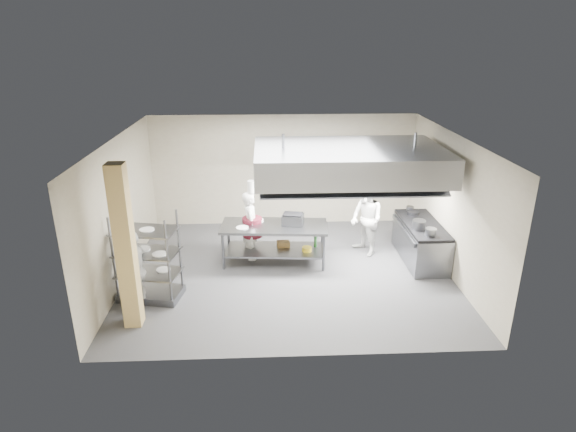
{
  "coord_description": "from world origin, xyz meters",
  "views": [
    {
      "loc": [
        -0.47,
        -9.53,
        4.93
      ],
      "look_at": [
        -0.01,
        0.2,
        1.25
      ],
      "focal_mm": 30.0,
      "sensor_mm": 36.0,
      "label": 1
    }
  ],
  "objects_px": {
    "chef_head": "(251,225)",
    "griddle": "(293,219)",
    "chef_line": "(366,220)",
    "chef_plating": "(136,270)",
    "stockpot": "(419,225)",
    "cooking_range": "(420,243)",
    "island": "(274,243)",
    "pass_rack": "(147,257)"
  },
  "relations": [
    {
      "from": "pass_rack",
      "to": "chef_plating",
      "type": "distance_m",
      "value": 0.42
    },
    {
      "from": "pass_rack",
      "to": "chef_line",
      "type": "relative_size",
      "value": 1.03
    },
    {
      "from": "chef_plating",
      "to": "chef_head",
      "type": "bearing_deg",
      "value": 140.14
    },
    {
      "from": "stockpot",
      "to": "chef_plating",
      "type": "bearing_deg",
      "value": -165.35
    },
    {
      "from": "cooking_range",
      "to": "chef_plating",
      "type": "height_order",
      "value": "chef_plating"
    },
    {
      "from": "island",
      "to": "griddle",
      "type": "height_order",
      "value": "griddle"
    },
    {
      "from": "chef_line",
      "to": "chef_head",
      "type": "bearing_deg",
      "value": -111.74
    },
    {
      "from": "stockpot",
      "to": "island",
      "type": "bearing_deg",
      "value": 173.71
    },
    {
      "from": "cooking_range",
      "to": "chef_plating",
      "type": "bearing_deg",
      "value": -162.98
    },
    {
      "from": "island",
      "to": "chef_line",
      "type": "distance_m",
      "value": 2.24
    },
    {
      "from": "island",
      "to": "chef_head",
      "type": "relative_size",
      "value": 1.47
    },
    {
      "from": "island",
      "to": "pass_rack",
      "type": "relative_size",
      "value": 1.34
    },
    {
      "from": "chef_head",
      "to": "stockpot",
      "type": "height_order",
      "value": "chef_head"
    },
    {
      "from": "island",
      "to": "chef_plating",
      "type": "height_order",
      "value": "chef_plating"
    },
    {
      "from": "pass_rack",
      "to": "chef_plating",
      "type": "bearing_deg",
      "value": -99.33
    },
    {
      "from": "cooking_range",
      "to": "island",
      "type": "bearing_deg",
      "value": 179.44
    },
    {
      "from": "chef_head",
      "to": "chef_plating",
      "type": "height_order",
      "value": "chef_head"
    },
    {
      "from": "island",
      "to": "stockpot",
      "type": "distance_m",
      "value": 3.26
    },
    {
      "from": "cooking_range",
      "to": "chef_line",
      "type": "height_order",
      "value": "chef_line"
    },
    {
      "from": "island",
      "to": "chef_plating",
      "type": "bearing_deg",
      "value": -140.11
    },
    {
      "from": "chef_head",
      "to": "chef_line",
      "type": "height_order",
      "value": "chef_line"
    },
    {
      "from": "chef_line",
      "to": "griddle",
      "type": "relative_size",
      "value": 3.73
    },
    {
      "from": "griddle",
      "to": "stockpot",
      "type": "xyz_separation_m",
      "value": [
        2.77,
        -0.39,
        -0.02
      ]
    },
    {
      "from": "pass_rack",
      "to": "cooking_range",
      "type": "bearing_deg",
      "value": 24.96
    },
    {
      "from": "chef_line",
      "to": "chef_plating",
      "type": "xyz_separation_m",
      "value": [
        -4.81,
        -2.22,
        -0.07
      ]
    },
    {
      "from": "pass_rack",
      "to": "stockpot",
      "type": "xyz_separation_m",
      "value": [
        5.69,
        1.14,
        0.11
      ]
    },
    {
      "from": "cooking_range",
      "to": "chef_line",
      "type": "relative_size",
      "value": 1.15
    },
    {
      "from": "chef_plating",
      "to": "stockpot",
      "type": "bearing_deg",
      "value": 109.52
    },
    {
      "from": "chef_head",
      "to": "griddle",
      "type": "bearing_deg",
      "value": -106.82
    },
    {
      "from": "chef_head",
      "to": "chef_plating",
      "type": "xyz_separation_m",
      "value": [
        -2.1,
        -2.13,
        -0.01
      ]
    },
    {
      "from": "pass_rack",
      "to": "island",
      "type": "bearing_deg",
      "value": 41.94
    },
    {
      "from": "chef_head",
      "to": "chef_line",
      "type": "bearing_deg",
      "value": -92.27
    },
    {
      "from": "cooking_range",
      "to": "stockpot",
      "type": "height_order",
      "value": "stockpot"
    },
    {
      "from": "island",
      "to": "chef_plating",
      "type": "relative_size",
      "value": 1.49
    },
    {
      "from": "cooking_range",
      "to": "griddle",
      "type": "distance_m",
      "value": 3.02
    },
    {
      "from": "pass_rack",
      "to": "chef_head",
      "type": "bearing_deg",
      "value": 52.61
    },
    {
      "from": "chef_line",
      "to": "chef_plating",
      "type": "bearing_deg",
      "value": -88.99
    },
    {
      "from": "pass_rack",
      "to": "chef_plating",
      "type": "height_order",
      "value": "pass_rack"
    },
    {
      "from": "chef_head",
      "to": "pass_rack",
      "type": "bearing_deg",
      "value": 127.27
    },
    {
      "from": "chef_head",
      "to": "griddle",
      "type": "distance_m",
      "value": 1.0
    },
    {
      "from": "island",
      "to": "pass_rack",
      "type": "height_order",
      "value": "pass_rack"
    },
    {
      "from": "pass_rack",
      "to": "cooking_range",
      "type": "xyz_separation_m",
      "value": [
        5.88,
        1.46,
        -0.47
      ]
    }
  ]
}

